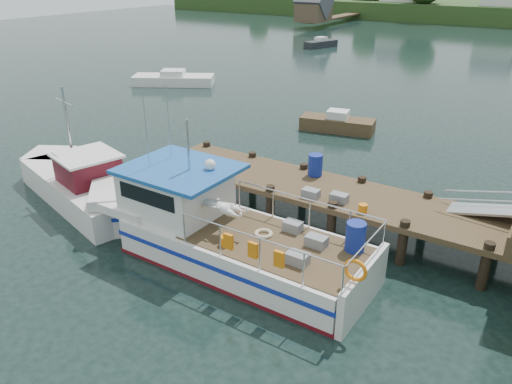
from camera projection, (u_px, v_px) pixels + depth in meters
The scene contains 7 objects.
ground_plane at pixel (298, 214), 19.60m from camera, with size 160.00×160.00×0.00m, color black.
dock at pixel (485, 202), 15.45m from camera, with size 16.60×3.00×4.78m.
lobster_boat at pixel (210, 228), 16.55m from camera, with size 11.43×3.46×5.44m.
work_boat at pixel (81, 182), 20.68m from camera, with size 8.80×4.60×4.63m.
moored_rowboat at pixel (337, 123), 29.21m from camera, with size 4.45×2.25×1.24m.
moored_a at pixel (174, 79), 40.51m from camera, with size 6.67×5.12×1.19m.
moored_e at pixel (321, 43), 58.74m from camera, with size 2.68×4.52×1.18m.
Camera 1 is at (8.12, -15.54, 8.97)m, focal length 35.00 mm.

